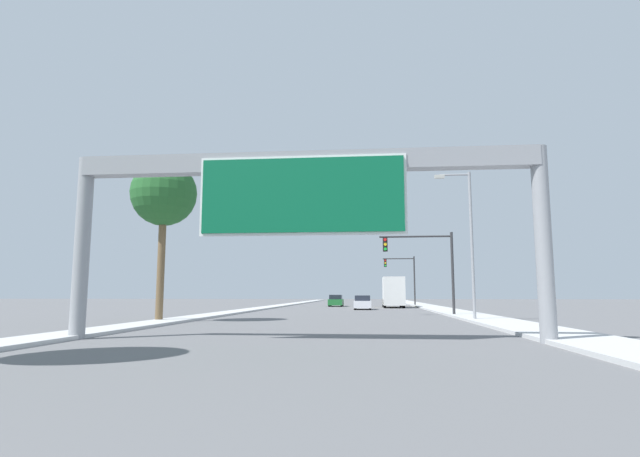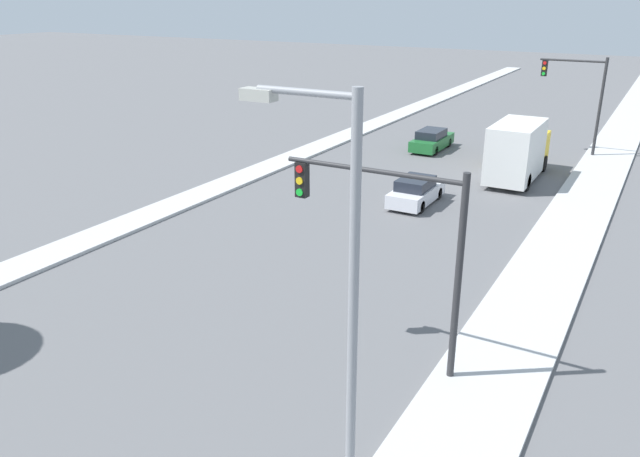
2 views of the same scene
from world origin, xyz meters
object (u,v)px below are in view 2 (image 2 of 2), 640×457
traffic_light_near_intersection (399,231)px  street_lamp_right (341,310)px  car_mid_center (416,191)px  truck_box_primary (518,151)px  traffic_light_mid_block (581,90)px  car_near_left (432,140)px

traffic_light_near_intersection → street_lamp_right: street_lamp_right is taller
car_mid_center → truck_box_primary: (3.50, 7.20, 1.09)m
truck_box_primary → traffic_light_mid_block: (1.96, 8.21, 2.62)m
car_mid_center → street_lamp_right: (6.61, -21.18, 4.59)m
traffic_light_mid_block → truck_box_primary: bearing=-103.4°
truck_box_primary → traffic_light_mid_block: traffic_light_mid_block is taller
traffic_light_near_intersection → truck_box_primary: bearing=93.9°
car_near_left → traffic_light_near_intersection: size_ratio=0.75×
traffic_light_near_intersection → traffic_light_mid_block: bearing=89.1°
traffic_light_near_intersection → traffic_light_mid_block: (0.47, 30.00, 0.17)m
traffic_light_near_intersection → traffic_light_mid_block: size_ratio=0.94×
car_mid_center → truck_box_primary: truck_box_primary is taller
truck_box_primary → street_lamp_right: street_lamp_right is taller
car_mid_center → traffic_light_near_intersection: traffic_light_near_intersection is taller
street_lamp_right → car_near_left: bearing=106.9°
street_lamp_right → traffic_light_near_intersection: bearing=103.8°
car_near_left → truck_box_primary: bearing=-34.5°
car_mid_center → traffic_light_mid_block: (5.46, 15.40, 3.71)m
truck_box_primary → traffic_light_near_intersection: 21.98m
car_mid_center → street_lamp_right: size_ratio=0.46×
truck_box_primary → traffic_light_near_intersection: bearing=-86.1°
car_mid_center → traffic_light_mid_block: 16.76m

